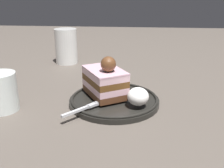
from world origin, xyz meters
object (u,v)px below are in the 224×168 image
at_px(cake_slice, 105,81).
at_px(drink_glass_far, 66,48).
at_px(drink_glass_near, 1,94).
at_px(fork, 85,108).
at_px(whipped_cream_dollop, 138,96).
at_px(dessert_plate, 112,100).

relative_size(cake_slice, drink_glass_far, 1.08).
height_order(drink_glass_near, drink_glass_far, drink_glass_far).
height_order(cake_slice, fork, cake_slice).
bearing_deg(drink_glass_near, cake_slice, 106.76).
relative_size(whipped_cream_dollop, fork, 0.52).
height_order(dessert_plate, drink_glass_far, drink_glass_far).
relative_size(fork, drink_glass_far, 0.73).
bearing_deg(cake_slice, dessert_plate, 60.47).
bearing_deg(drink_glass_far, whipped_cream_dollop, 34.04).
distance_m(cake_slice, drink_glass_far, 0.35).
distance_m(fork, drink_glass_near, 0.18).
bearing_deg(fork, cake_slice, 157.72).
distance_m(whipped_cream_dollop, drink_glass_near, 0.28).
height_order(dessert_plate, cake_slice, cake_slice).
xyz_separation_m(whipped_cream_dollop, fork, (0.03, -0.10, -0.02)).
distance_m(cake_slice, drink_glass_near, 0.22).
relative_size(cake_slice, drink_glass_near, 1.56).
bearing_deg(cake_slice, drink_glass_far, -151.53).
relative_size(cake_slice, whipped_cream_dollop, 2.86).
height_order(dessert_plate, fork, fork).
bearing_deg(dessert_plate, cake_slice, -119.53).
height_order(dessert_plate, drink_glass_near, drink_glass_near).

